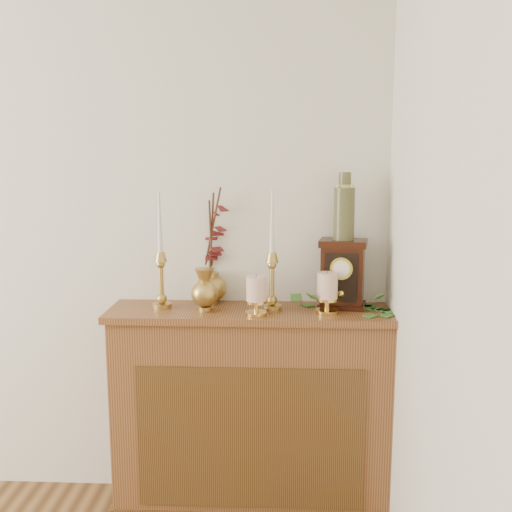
# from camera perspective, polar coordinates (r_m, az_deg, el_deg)

# --- Properties ---
(console_shelf) EXTENTS (1.24, 0.34, 0.93)m
(console_shelf) POSITION_cam_1_polar(r_m,az_deg,el_deg) (2.76, -0.44, -15.02)
(console_shelf) COLOR brown
(console_shelf) RESTS_ON ground
(candlestick_left) EXTENTS (0.08, 0.08, 0.50)m
(candlestick_left) POSITION_cam_1_polar(r_m,az_deg,el_deg) (2.62, -9.04, -1.40)
(candlestick_left) COLOR tan
(candlestick_left) RESTS_ON console_shelf
(candlestick_center) EXTENTS (0.09, 0.09, 0.51)m
(candlestick_center) POSITION_cam_1_polar(r_m,az_deg,el_deg) (2.55, 1.52, -1.50)
(candlestick_center) COLOR tan
(candlestick_center) RESTS_ON console_shelf
(bud_vase) EXTENTS (0.12, 0.12, 0.19)m
(bud_vase) POSITION_cam_1_polar(r_m,az_deg,el_deg) (2.55, -4.90, -3.27)
(bud_vase) COLOR tan
(bud_vase) RESTS_ON console_shelf
(ginger_jar) EXTENTS (0.22, 0.23, 0.52)m
(ginger_jar) POSITION_cam_1_polar(r_m,az_deg,el_deg) (2.70, -3.94, 0.55)
(ginger_jar) COLOR tan
(ginger_jar) RESTS_ON console_shelf
(pillar_candle_left) EXTENTS (0.09, 0.09, 0.18)m
(pillar_candle_left) POSITION_cam_1_polar(r_m,az_deg,el_deg) (2.48, 0.02, -3.62)
(pillar_candle_left) COLOR gold
(pillar_candle_left) RESTS_ON console_shelf
(pillar_candle_right) EXTENTS (0.10, 0.10, 0.19)m
(pillar_candle_right) POSITION_cam_1_polar(r_m,az_deg,el_deg) (2.52, 6.80, -3.32)
(pillar_candle_right) COLOR gold
(pillar_candle_right) RESTS_ON console_shelf
(ivy_garland) EXTENTS (0.51, 0.18, 0.09)m
(ivy_garland) POSITION_cam_1_polar(r_m,az_deg,el_deg) (2.57, 7.02, -4.91)
(ivy_garland) COLOR #376827
(ivy_garland) RESTS_ON console_shelf
(mantel_clock) EXTENTS (0.22, 0.17, 0.30)m
(mantel_clock) POSITION_cam_1_polar(r_m,az_deg,el_deg) (2.62, 8.24, -1.75)
(mantel_clock) COLOR black
(mantel_clock) RESTS_ON console_shelf
(ceramic_vase) EXTENTS (0.09, 0.09, 0.29)m
(ceramic_vase) POSITION_cam_1_polar(r_m,az_deg,el_deg) (2.59, 8.40, 4.39)
(ceramic_vase) COLOR #183122
(ceramic_vase) RESTS_ON mantel_clock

